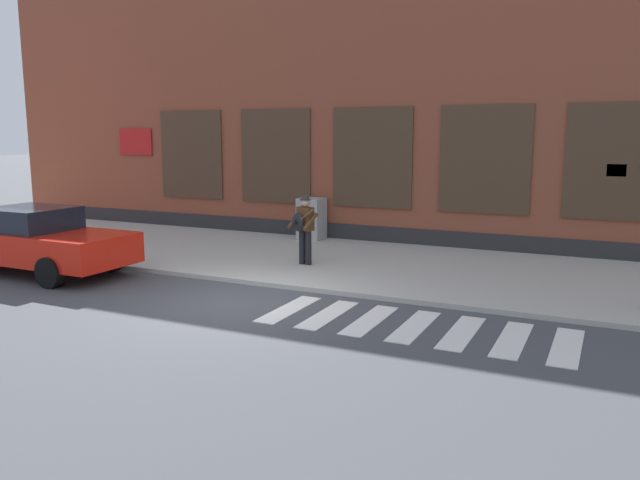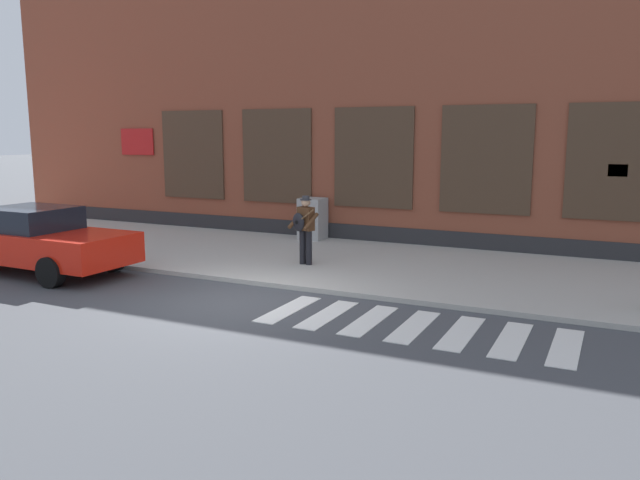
% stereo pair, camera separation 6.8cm
% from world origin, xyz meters
% --- Properties ---
extents(ground_plane, '(160.00, 160.00, 0.00)m').
position_xyz_m(ground_plane, '(0.00, 0.00, 0.00)').
color(ground_plane, '#424449').
extents(sidewalk, '(28.00, 5.83, 0.10)m').
position_xyz_m(sidewalk, '(0.00, 4.20, 0.05)').
color(sidewalk, '#ADAAA3').
rests_on(sidewalk, ground).
extents(building_backdrop, '(28.00, 4.06, 9.38)m').
position_xyz_m(building_backdrop, '(-0.00, 9.11, 4.68)').
color(building_backdrop, brown).
rests_on(building_backdrop, ground).
extents(crosswalk, '(5.20, 1.90, 0.01)m').
position_xyz_m(crosswalk, '(3.49, -0.01, 0.01)').
color(crosswalk, silver).
rests_on(crosswalk, ground).
extents(red_car, '(4.62, 2.03, 1.53)m').
position_xyz_m(red_car, '(-5.57, 0.17, 0.77)').
color(red_car, red).
rests_on(red_car, ground).
extents(busker, '(0.72, 0.63, 1.65)m').
position_xyz_m(busker, '(-0.25, 3.28, 1.04)').
color(busker, black).
rests_on(busker, sidewalk).
extents(utility_box, '(0.70, 0.71, 1.22)m').
position_xyz_m(utility_box, '(-1.73, 6.67, 0.71)').
color(utility_box, '#9E9E9E').
rests_on(utility_box, sidewalk).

